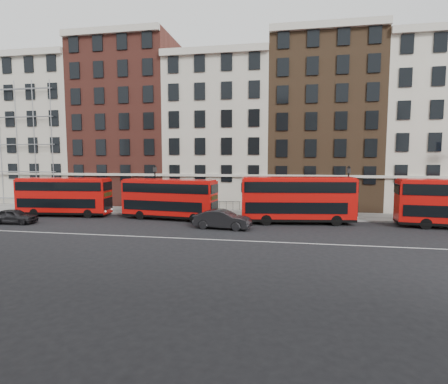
% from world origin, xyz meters
% --- Properties ---
extents(ground, '(120.00, 120.00, 0.00)m').
position_xyz_m(ground, '(0.00, 0.00, 0.00)').
color(ground, black).
rests_on(ground, ground).
extents(pavement, '(80.00, 5.00, 0.15)m').
position_xyz_m(pavement, '(0.00, 10.50, 0.07)').
color(pavement, gray).
rests_on(pavement, ground).
extents(kerb, '(80.00, 0.30, 0.16)m').
position_xyz_m(kerb, '(0.00, 8.00, 0.08)').
color(kerb, gray).
rests_on(kerb, ground).
extents(road_centre_line, '(70.00, 0.12, 0.01)m').
position_xyz_m(road_centre_line, '(0.00, -2.00, 0.01)').
color(road_centre_line, white).
rests_on(road_centre_line, ground).
extents(building_terrace, '(64.00, 11.95, 22.00)m').
position_xyz_m(building_terrace, '(-0.31, 17.88, 10.24)').
color(building_terrace, beige).
rests_on(building_terrace, ground).
extents(bus_a, '(9.97, 3.19, 4.12)m').
position_xyz_m(bus_a, '(-14.99, 5.95, 2.21)').
color(bus_a, '#BA0C09').
rests_on(bus_a, ground).
extents(bus_b, '(9.96, 3.56, 4.09)m').
position_xyz_m(bus_b, '(-3.15, 5.96, 2.20)').
color(bus_b, '#BA0C09').
rests_on(bus_b, ground).
extents(bus_c, '(10.85, 3.94, 4.46)m').
position_xyz_m(bus_c, '(9.60, 5.95, 2.39)').
color(bus_c, '#BA0C09').
rests_on(bus_c, ground).
extents(car_rear, '(4.32, 2.01, 1.43)m').
position_xyz_m(car_rear, '(-16.92, 1.09, 0.72)').
color(car_rear, '#232326').
rests_on(car_rear, ground).
extents(car_front, '(5.24, 2.33, 1.67)m').
position_xyz_m(car_front, '(3.06, 2.28, 0.84)').
color(car_front, black).
rests_on(car_front, ground).
extents(lamp_post_left, '(0.44, 0.44, 5.33)m').
position_xyz_m(lamp_post_left, '(-5.88, 9.22, 3.08)').
color(lamp_post_left, black).
rests_on(lamp_post_left, pavement).
extents(lamp_post_right, '(0.44, 0.44, 5.33)m').
position_xyz_m(lamp_post_right, '(14.75, 9.16, 3.08)').
color(lamp_post_right, black).
rests_on(lamp_post_right, pavement).
extents(traffic_light, '(0.25, 0.45, 3.27)m').
position_xyz_m(traffic_light, '(22.83, 8.12, 2.45)').
color(traffic_light, black).
rests_on(traffic_light, pavement).
extents(iron_railings, '(6.60, 0.06, 1.00)m').
position_xyz_m(iron_railings, '(0.00, 12.70, 0.65)').
color(iron_railings, black).
rests_on(iron_railings, pavement).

